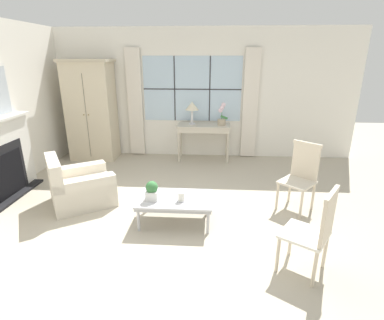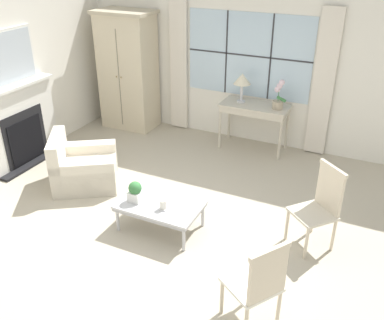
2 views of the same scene
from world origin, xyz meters
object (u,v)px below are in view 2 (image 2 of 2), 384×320
Objects in this scene: console_table at (255,110)px; armchair_upholstered at (83,169)px; coffee_table at (160,206)px; potted_plant_small at (135,191)px; table_lamp at (242,80)px; side_chair_wooden at (321,203)px; pillar_candle at (163,205)px; potted_orchid at (278,97)px; accent_chair_wooden at (259,282)px; armoire at (128,71)px; fireplace at (18,121)px.

console_table is 0.95× the size of armchair_upholstered.
potted_plant_small is at bearing -167.01° from coffee_table.
console_table is 4.26× the size of potted_plant_small.
table_lamp is 1.86× the size of potted_plant_small.
side_chair_wooden is 1.84m from pillar_candle.
accent_chair_wooden is (0.87, -3.66, -0.44)m from potted_orchid.
armchair_upholstered is (-1.61, -2.27, -0.92)m from table_lamp.
potted_orchid is 0.49× the size of accent_chair_wooden.
potted_plant_small is (-0.99, -2.77, -0.49)m from potted_orchid.
table_lamp is 0.49× the size of coffee_table.
table_lamp is at bearing 128.88° from side_chair_wooden.
armoire is 15.90× the size of pillar_candle.
fireplace is at bearing 179.06° from side_chair_wooden.
table_lamp is at bearing 82.87° from potted_plant_small.
armoire is 2.44m from armchair_upholstered.
armchair_upholstered is at bearing -178.67° from side_chair_wooden.
armoire is 2.11× the size of side_chair_wooden.
console_table is (3.18, 2.09, -0.02)m from fireplace.
armoire reaches higher than armchair_upholstered.
potted_orchid is at bearing 0.27° from armoire.
armoire is at bearing 128.68° from coffee_table.
potted_orchid is 3.25m from armchair_upholstered.
armchair_upholstered is at bearing 156.91° from potted_plant_small.
armchair_upholstered is at bearing -135.19° from potted_orchid.
fireplace is at bearing -144.11° from table_lamp.
console_table is 2.76m from coffee_table.
side_chair_wooden is 1.04× the size of accent_chair_wooden.
side_chair_wooden is at bearing 16.69° from coffee_table.
side_chair_wooden is (4.70, -0.08, -0.16)m from fireplace.
fireplace is at bearing -109.34° from armoire.
side_chair_wooden is 3.83× the size of potted_plant_small.
armchair_upholstered is 1.21× the size of accent_chair_wooden.
pillar_candle is at bearing -159.94° from side_chair_wooden.
fireplace reaches higher than console_table.
potted_plant_small is (-0.35, -2.81, -0.68)m from table_lamp.
potted_orchid reaches higher than side_chair_wooden.
fireplace reaches higher than potted_plant_small.
accent_chair_wooden is at bearing -76.67° from potted_orchid.
table_lamp is 2.91m from potted_plant_small.
accent_chair_wooden is 0.97× the size of coffee_table.
potted_orchid is at bearing -3.41° from table_lamp.
pillar_candle is at bearing -42.01° from coffee_table.
accent_chair_wooden is at bearing -30.87° from pillar_candle.
potted_plant_small is (2.57, -0.69, -0.23)m from fireplace.
pillar_candle is (2.97, -0.71, -0.30)m from fireplace.
armoire is 8.09× the size of potted_plant_small.
coffee_table is (1.56, -0.47, 0.07)m from armchair_upholstered.
armoire is 4.35× the size of table_lamp.
potted_orchid reaches higher than pillar_candle.
potted_orchid is at bearing 103.33° from accent_chair_wooden.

